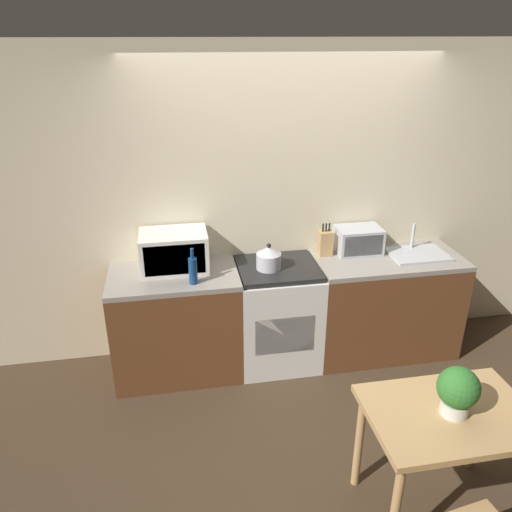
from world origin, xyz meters
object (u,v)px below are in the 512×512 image
at_px(kettle, 269,258).
at_px(dining_table, 448,427).
at_px(toaster_oven, 358,240).
at_px(stove_range, 277,314).
at_px(bottle, 193,270).
at_px(microwave, 174,251).

xyz_separation_m(kettle, dining_table, (0.69, -1.62, -0.36)).
distance_m(toaster_oven, dining_table, 1.85).
relative_size(stove_range, bottle, 3.15).
relative_size(kettle, bottle, 0.76).
distance_m(bottle, dining_table, 2.00).
xyz_separation_m(stove_range, dining_table, (0.60, -1.65, 0.19)).
bearing_deg(kettle, microwave, 169.97).
bearing_deg(dining_table, bottle, 131.43).
bearing_deg(microwave, kettle, -10.03).
xyz_separation_m(stove_range, kettle, (-0.08, -0.03, 0.55)).
distance_m(kettle, bottle, 0.63).
distance_m(stove_range, kettle, 0.55).
height_order(microwave, bottle, microwave).
bearing_deg(bottle, toaster_oven, 13.25).
distance_m(microwave, bottle, 0.32).
distance_m(stove_range, dining_table, 1.77).
height_order(stove_range, bottle, bottle).
bearing_deg(dining_table, microwave, 129.09).
height_order(kettle, toaster_oven, toaster_oven).
height_order(kettle, microwave, microwave).
xyz_separation_m(toaster_oven, dining_table, (-0.13, -1.81, -0.38)).
bearing_deg(dining_table, stove_range, 110.13).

